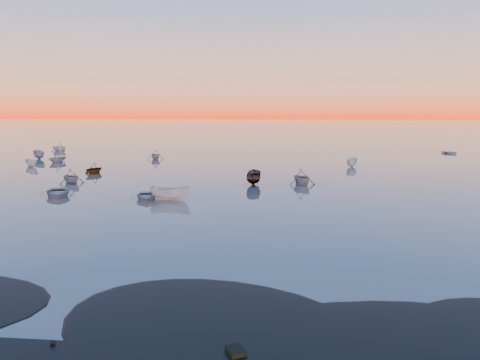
# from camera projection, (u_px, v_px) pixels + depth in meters

# --- Properties ---
(ground) EXTENTS (600.00, 600.00, 0.00)m
(ground) POSITION_uv_depth(u_px,v_px,m) (268.00, 144.00, 118.29)
(ground) COLOR #615951
(ground) RESTS_ON ground
(mud_lobes) EXTENTS (140.00, 6.00, 0.07)m
(mud_lobes) POSITION_uv_depth(u_px,v_px,m) (165.00, 322.00, 18.91)
(mud_lobes) COLOR black
(mud_lobes) RESTS_ON ground
(moored_fleet) EXTENTS (124.00, 58.00, 1.20)m
(moored_fleet) POSITION_uv_depth(u_px,v_px,m) (256.00, 166.00, 72.05)
(moored_fleet) COLOR silver
(moored_fleet) RESTS_ON ground
(boat_near_left) EXTENTS (4.32, 2.78, 1.00)m
(boat_near_left) POSITION_uv_depth(u_px,v_px,m) (146.00, 199.00, 44.93)
(boat_near_left) COLOR slate
(boat_near_left) RESTS_ON ground
(boat_near_center) EXTENTS (1.75, 4.02, 1.38)m
(boat_near_center) POSITION_uv_depth(u_px,v_px,m) (170.00, 200.00, 44.55)
(boat_near_center) COLOR silver
(boat_near_center) RESTS_ON ground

